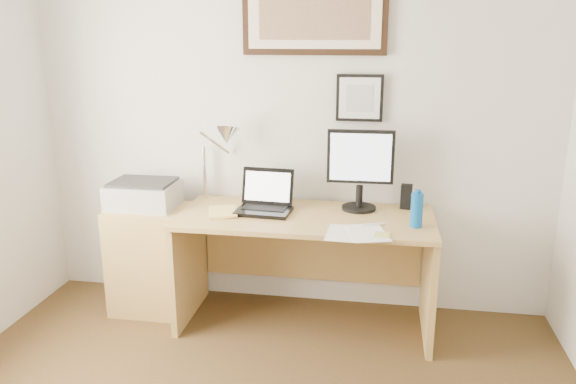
% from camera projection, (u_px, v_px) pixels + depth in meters
% --- Properties ---
extents(wall_back, '(3.50, 0.02, 2.50)m').
position_uv_depth(wall_back, '(291.00, 126.00, 3.75)').
color(wall_back, silver).
rests_on(wall_back, ground).
extents(side_cabinet, '(0.50, 0.40, 0.73)m').
position_uv_depth(side_cabinet, '(151.00, 259.00, 3.83)').
color(side_cabinet, '#AF8A49').
rests_on(side_cabinet, floor).
extents(water_bottle, '(0.07, 0.07, 0.21)m').
position_uv_depth(water_bottle, '(417.00, 210.00, 3.28)').
color(water_bottle, '#0D55A9').
rests_on(water_bottle, desk).
extents(bottle_cap, '(0.04, 0.04, 0.02)m').
position_uv_depth(bottle_cap, '(418.00, 192.00, 3.25)').
color(bottle_cap, '#0D55A9').
rests_on(bottle_cap, water_bottle).
extents(speaker, '(0.08, 0.07, 0.16)m').
position_uv_depth(speaker, '(406.00, 197.00, 3.64)').
color(speaker, black).
rests_on(speaker, desk).
extents(paper_sheet_a, '(0.21, 0.29, 0.00)m').
position_uv_depth(paper_sheet_a, '(345.00, 233.00, 3.19)').
color(paper_sheet_a, white).
rests_on(paper_sheet_a, desk).
extents(paper_sheet_b, '(0.28, 0.35, 0.00)m').
position_uv_depth(paper_sheet_b, '(367.00, 233.00, 3.19)').
color(paper_sheet_b, white).
rests_on(paper_sheet_b, desk).
extents(sticky_pad, '(0.09, 0.09, 0.01)m').
position_uv_depth(sticky_pad, '(382.00, 235.00, 3.15)').
color(sticky_pad, '#D3D766').
rests_on(sticky_pad, desk).
extents(marker_pen, '(0.14, 0.06, 0.02)m').
position_uv_depth(marker_pen, '(373.00, 224.00, 3.32)').
color(marker_pen, silver).
rests_on(marker_pen, desk).
extents(book, '(0.24, 0.28, 0.02)m').
position_uv_depth(book, '(209.00, 213.00, 3.54)').
color(book, '#EFD670').
rests_on(book, desk).
extents(desk, '(1.60, 0.70, 0.75)m').
position_uv_depth(desk, '(307.00, 246.00, 3.66)').
color(desk, '#AF8A49').
rests_on(desk, floor).
extents(laptop, '(0.36, 0.32, 0.26)m').
position_uv_depth(laptop, '(265.00, 202.00, 3.59)').
color(laptop, black).
rests_on(laptop, desk).
extents(lcd_monitor, '(0.42, 0.22, 0.52)m').
position_uv_depth(lcd_monitor, '(360.00, 166.00, 3.55)').
color(lcd_monitor, black).
rests_on(lcd_monitor, desk).
extents(printer, '(0.44, 0.34, 0.18)m').
position_uv_depth(printer, '(144.00, 194.00, 3.74)').
color(printer, '#AAAAAD').
rests_on(printer, side_cabinet).
extents(desk_lamp, '(0.29, 0.27, 0.53)m').
position_uv_depth(desk_lamp, '(225.00, 139.00, 3.65)').
color(desk_lamp, silver).
rests_on(desk_lamp, desk).
extents(picture_large, '(0.92, 0.04, 0.47)m').
position_uv_depth(picture_large, '(314.00, 17.00, 3.51)').
color(picture_large, black).
rests_on(picture_large, wall_back).
extents(picture_small, '(0.30, 0.03, 0.30)m').
position_uv_depth(picture_small, '(360.00, 98.00, 3.60)').
color(picture_small, black).
rests_on(picture_small, wall_back).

